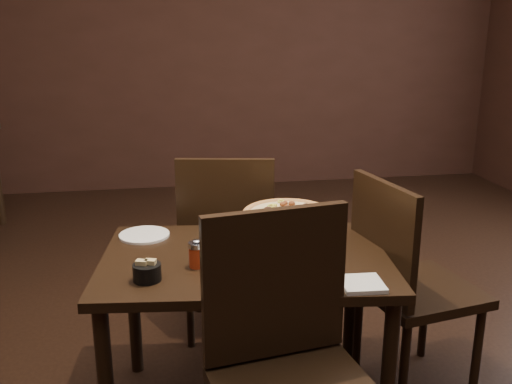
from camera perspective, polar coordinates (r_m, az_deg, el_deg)
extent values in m
cube|color=#311A13|center=(5.54, -6.50, 14.76)|extent=(6.00, 0.02, 2.80)
cube|color=black|center=(2.20, -1.07, -6.85)|extent=(1.17, 0.85, 0.04)
cylinder|color=black|center=(2.17, 13.08, -17.97)|extent=(0.05, 0.05, 0.65)
cylinder|color=black|center=(2.66, -12.13, -11.10)|extent=(0.05, 0.05, 0.65)
cylinder|color=black|center=(2.69, 9.45, -10.67)|extent=(0.05, 0.05, 0.65)
cylinder|color=#BCBCC3|center=(2.30, 3.14, -5.30)|extent=(0.13, 0.13, 0.01)
cylinder|color=#BCBCC3|center=(2.28, 3.16, -3.98)|extent=(0.03, 0.03, 0.10)
cylinder|color=#BCBCC3|center=(2.26, 3.18, -2.66)|extent=(0.10, 0.10, 0.01)
cylinder|color=#A1A1A6|center=(2.26, 3.18, -2.52)|extent=(0.38, 0.38, 0.01)
torus|color=#A1A1A6|center=(2.25, 3.18, -2.50)|extent=(0.39, 0.39, 0.01)
cylinder|color=#A86C32|center=(2.25, 3.19, -2.32)|extent=(0.35, 0.35, 0.01)
torus|color=#A86C32|center=(2.25, 3.19, -2.22)|extent=(0.36, 0.36, 0.03)
cylinder|color=tan|center=(2.25, 3.19, -2.11)|extent=(0.30, 0.30, 0.01)
cylinder|color=beige|center=(2.07, -3.57, -6.79)|extent=(0.05, 0.05, 0.07)
cylinder|color=#BCBCC3|center=(2.06, -3.59, -5.67)|extent=(0.06, 0.06, 0.02)
ellipsoid|color=#BCBCC3|center=(2.05, -3.60, -5.31)|extent=(0.03, 0.03, 0.01)
cylinder|color=maroon|center=(2.10, -5.93, -6.48)|extent=(0.06, 0.06, 0.08)
cylinder|color=#BCBCC3|center=(2.08, -5.97, -5.29)|extent=(0.06, 0.06, 0.02)
ellipsoid|color=#BCBCC3|center=(2.07, -5.98, -4.90)|extent=(0.03, 0.03, 0.01)
cylinder|color=black|center=(2.02, -10.84, -7.89)|extent=(0.10, 0.10, 0.06)
cube|color=tan|center=(2.01, -11.33, -7.56)|extent=(0.04, 0.04, 0.07)
cube|color=tan|center=(2.01, -10.49, -7.52)|extent=(0.04, 0.04, 0.07)
cube|color=silver|center=(1.98, 10.56, -9.02)|extent=(0.15, 0.15, 0.02)
cylinder|color=white|center=(2.44, -11.11, -4.24)|extent=(0.21, 0.21, 0.01)
cylinder|color=white|center=(1.94, 0.66, -9.43)|extent=(0.26, 0.26, 0.01)
cone|color=#BCBCC3|center=(2.16, 1.75, -3.25)|extent=(0.16, 0.16, 0.00)
cylinder|color=black|center=(2.16, 1.75, -3.17)|extent=(0.11, 0.09, 0.02)
cube|color=black|center=(2.90, -2.75, -5.46)|extent=(0.52, 0.52, 0.04)
cube|color=black|center=(2.62, -3.09, -1.68)|extent=(0.45, 0.11, 0.47)
cylinder|color=black|center=(3.15, 0.82, -8.32)|extent=(0.04, 0.04, 0.44)
cylinder|color=black|center=(3.17, -5.80, -8.25)|extent=(0.04, 0.04, 0.44)
cylinder|color=black|center=(2.83, 0.83, -11.36)|extent=(0.04, 0.04, 0.44)
cylinder|color=black|center=(2.85, -6.61, -11.25)|extent=(0.04, 0.04, 0.44)
cube|color=black|center=(1.80, 1.93, -9.15)|extent=(0.47, 0.11, 0.49)
cube|color=black|center=(2.54, 16.02, -9.46)|extent=(0.52, 0.52, 0.04)
cube|color=black|center=(2.33, 12.53, -4.53)|extent=(0.11, 0.44, 0.46)
cylinder|color=black|center=(2.64, 21.22, -14.83)|extent=(0.04, 0.04, 0.43)
cylinder|color=black|center=(2.87, 16.48, -11.68)|extent=(0.04, 0.04, 0.43)
cylinder|color=black|center=(2.44, 14.57, -16.93)|extent=(0.04, 0.04, 0.43)
cylinder|color=black|center=(2.69, 10.16, -13.23)|extent=(0.04, 0.04, 0.43)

